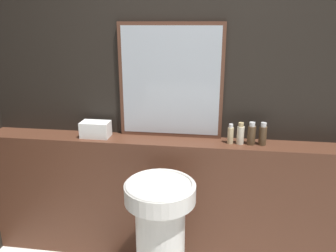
{
  "coord_description": "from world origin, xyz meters",
  "views": [
    {
      "loc": [
        0.21,
        -0.72,
        1.75
      ],
      "look_at": [
        -0.09,
        1.33,
        1.1
      ],
      "focal_mm": 35.0,
      "sensor_mm": 36.0,
      "label": 1
    }
  ],
  "objects_px": {
    "pedestal_sink": "(160,237)",
    "body_wash_bottle": "(263,135)",
    "towel_stack": "(96,129)",
    "shampoo_bottle": "(230,134)",
    "conditioner_bottle": "(240,134)",
    "mirror": "(171,82)",
    "lotion_bottle": "(251,134)"
  },
  "relations": [
    {
      "from": "shampoo_bottle",
      "to": "body_wash_bottle",
      "type": "xyz_separation_m",
      "value": [
        0.22,
        -0.0,
        0.01
      ]
    },
    {
      "from": "towel_stack",
      "to": "mirror",
      "type": "bearing_deg",
      "value": 10.11
    },
    {
      "from": "towel_stack",
      "to": "body_wash_bottle",
      "type": "bearing_deg",
      "value": 0.0
    },
    {
      "from": "towel_stack",
      "to": "lotion_bottle",
      "type": "distance_m",
      "value": 1.11
    },
    {
      "from": "shampoo_bottle",
      "to": "pedestal_sink",
      "type": "bearing_deg",
      "value": -132.96
    },
    {
      "from": "mirror",
      "to": "body_wash_bottle",
      "type": "bearing_deg",
      "value": -8.46
    },
    {
      "from": "pedestal_sink",
      "to": "shampoo_bottle",
      "type": "bearing_deg",
      "value": 47.04
    },
    {
      "from": "mirror",
      "to": "shampoo_bottle",
      "type": "bearing_deg",
      "value": -12.58
    },
    {
      "from": "pedestal_sink",
      "to": "body_wash_bottle",
      "type": "distance_m",
      "value": 0.95
    },
    {
      "from": "towel_stack",
      "to": "shampoo_bottle",
      "type": "relative_size",
      "value": 1.48
    },
    {
      "from": "mirror",
      "to": "conditioner_bottle",
      "type": "xyz_separation_m",
      "value": [
        0.5,
        -0.1,
        -0.33
      ]
    },
    {
      "from": "shampoo_bottle",
      "to": "lotion_bottle",
      "type": "distance_m",
      "value": 0.14
    },
    {
      "from": "lotion_bottle",
      "to": "body_wash_bottle",
      "type": "relative_size",
      "value": 1.0
    },
    {
      "from": "pedestal_sink",
      "to": "towel_stack",
      "type": "distance_m",
      "value": 0.89
    },
    {
      "from": "pedestal_sink",
      "to": "mirror",
      "type": "height_order",
      "value": "mirror"
    },
    {
      "from": "pedestal_sink",
      "to": "mirror",
      "type": "bearing_deg",
      "value": 91.25
    },
    {
      "from": "body_wash_bottle",
      "to": "towel_stack",
      "type": "bearing_deg",
      "value": 180.0
    },
    {
      "from": "towel_stack",
      "to": "shampoo_bottle",
      "type": "bearing_deg",
      "value": 0.0
    },
    {
      "from": "conditioner_bottle",
      "to": "body_wash_bottle",
      "type": "xyz_separation_m",
      "value": [
        0.15,
        -0.0,
        0.0
      ]
    },
    {
      "from": "conditioner_bottle",
      "to": "body_wash_bottle",
      "type": "height_order",
      "value": "body_wash_bottle"
    },
    {
      "from": "shampoo_bottle",
      "to": "conditioner_bottle",
      "type": "bearing_deg",
      "value": 0.0
    },
    {
      "from": "pedestal_sink",
      "to": "conditioner_bottle",
      "type": "distance_m",
      "value": 0.86
    },
    {
      "from": "pedestal_sink",
      "to": "towel_stack",
      "type": "bearing_deg",
      "value": 140.79
    },
    {
      "from": "pedestal_sink",
      "to": "shampoo_bottle",
      "type": "relative_size",
      "value": 6.07
    },
    {
      "from": "pedestal_sink",
      "to": "conditioner_bottle",
      "type": "height_order",
      "value": "conditioner_bottle"
    },
    {
      "from": "towel_stack",
      "to": "conditioner_bottle",
      "type": "distance_m",
      "value": 1.04
    },
    {
      "from": "towel_stack",
      "to": "shampoo_bottle",
      "type": "distance_m",
      "value": 0.97
    },
    {
      "from": "body_wash_bottle",
      "to": "conditioner_bottle",
      "type": "bearing_deg",
      "value": 180.0
    },
    {
      "from": "pedestal_sink",
      "to": "shampoo_bottle",
      "type": "xyz_separation_m",
      "value": [
        0.42,
        0.45,
        0.54
      ]
    },
    {
      "from": "shampoo_bottle",
      "to": "mirror",
      "type": "bearing_deg",
      "value": 167.42
    },
    {
      "from": "mirror",
      "to": "shampoo_bottle",
      "type": "height_order",
      "value": "mirror"
    },
    {
      "from": "towel_stack",
      "to": "body_wash_bottle",
      "type": "height_order",
      "value": "body_wash_bottle"
    }
  ]
}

